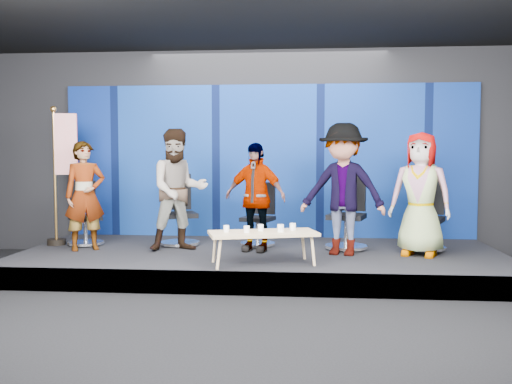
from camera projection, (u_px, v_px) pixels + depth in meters
The scene contains 21 objects.
ground at pixel (242, 320), 5.95m from camera, with size 10.00×10.00×0.00m, color black.
room_walls at pixel (242, 85), 5.78m from camera, with size 10.02×8.02×3.51m.
riser at pixel (261, 261), 8.42m from camera, with size 7.00×3.00×0.30m, color black.
backdrop at pixel (268, 161), 9.76m from camera, with size 7.00×0.08×2.60m, color navy.
chair_a at pixel (85, 224), 8.94m from camera, with size 0.77×0.77×1.00m.
panelist_a at pixel (85, 196), 8.43m from camera, with size 0.59×0.39×1.62m, color black.
chair_b at pixel (179, 222), 8.92m from camera, with size 0.82×0.82×1.11m.
panelist_b at pixel (178, 190), 8.38m from camera, with size 0.87×0.68×1.80m, color black.
chair_c at pixel (259, 225), 8.86m from camera, with size 0.69×0.69×0.98m.
panelist_c at pixel (255, 197), 8.33m from camera, with size 0.93×0.39×1.59m, color black.
chair_d at pixel (347, 224), 8.55m from camera, with size 0.80×0.80×1.15m.
panelist_d at pixel (343, 189), 8.03m from camera, with size 1.20×0.69×1.86m, color black.
chair_e at pixel (427, 226), 8.46m from camera, with size 0.79×0.79×1.07m.
panelist_e at pixel (420, 194), 7.98m from camera, with size 0.85×0.55×1.73m, color black.
coffee_table at pixel (263, 234), 7.36m from camera, with size 1.49×0.94×0.42m.
mug_a at pixel (226, 229), 7.34m from camera, with size 0.07×0.07×0.09m, color white.
mug_b at pixel (247, 229), 7.27m from camera, with size 0.07×0.07×0.09m, color white.
mug_c at pixel (261, 228), 7.43m from camera, with size 0.07×0.07×0.09m, color white.
mug_d at pixel (281, 228), 7.33m from camera, with size 0.08×0.08×0.10m, color white.
mug_e at pixel (293, 227), 7.49m from camera, with size 0.08×0.08×0.09m, color white.
flag_stand at pixel (62, 172), 8.88m from camera, with size 0.50×0.29×2.17m.
Camera 1 is at (0.66, -5.80, 1.74)m, focal length 40.00 mm.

